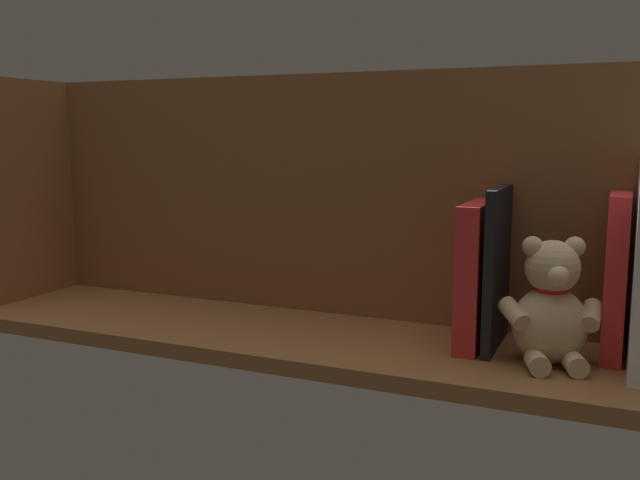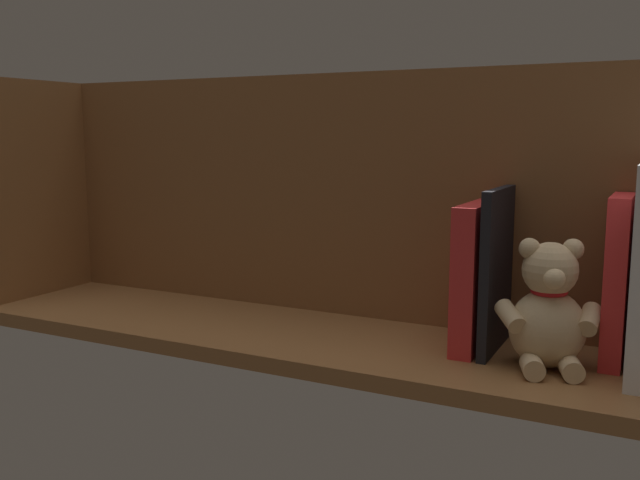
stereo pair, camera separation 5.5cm
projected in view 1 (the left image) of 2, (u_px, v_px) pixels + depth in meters
ground_plane at (320, 339)px, 102.14cm from camera, size 116.96×27.11×2.20cm
shelf_back_panel at (349, 196)px, 109.35cm from camera, size 116.96×1.50×37.79cm
shelf_side_divider at (23, 190)px, 121.60cm from camera, size 2.40×21.11×37.79cm
book_2 at (616, 277)px, 89.11cm from camera, size 2.56×10.78×21.16cm
teddy_bear at (551, 308)px, 87.03cm from camera, size 12.41×12.17×16.10cm
book_3 at (497, 268)px, 93.50cm from camera, size 1.25×13.90×21.61cm
book_4 at (476, 274)px, 94.74cm from camera, size 3.07×13.95×19.52cm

